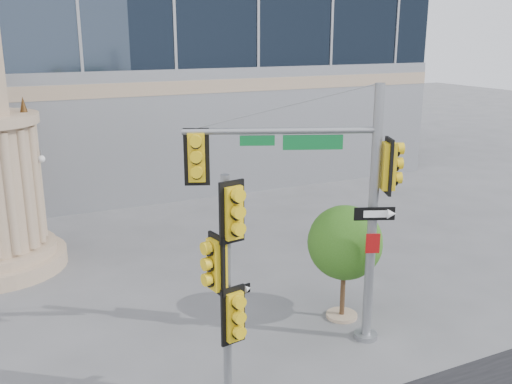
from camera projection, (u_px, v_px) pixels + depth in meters
name	position (u px, v px, depth m)	size (l,w,h in m)	color
ground	(287.00, 359.00, 13.63)	(120.00, 120.00, 0.00)	#545456
main_signal_pole	(326.00, 188.00, 13.45)	(4.72, 2.29, 6.43)	slate
secondary_signal_pole	(227.00, 276.00, 11.23)	(0.89, 0.65, 4.93)	slate
street_tree	(346.00, 245.00, 15.13)	(2.04, 1.99, 3.17)	tan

